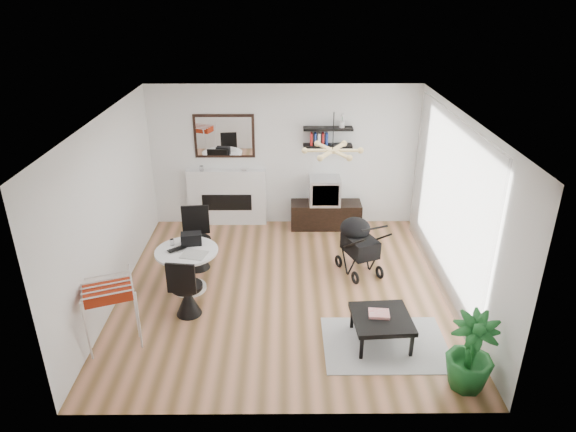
{
  "coord_description": "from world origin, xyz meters",
  "views": [
    {
      "loc": [
        0.02,
        -6.74,
        4.34
      ],
      "look_at": [
        0.06,
        0.4,
        1.08
      ],
      "focal_mm": 32.0,
      "sensor_mm": 36.0,
      "label": 1
    }
  ],
  "objects_px": {
    "tv_console": "(326,215)",
    "crt_tv": "(325,191)",
    "potted_plant": "(471,352)",
    "fireplace": "(227,191)",
    "drying_rack": "(112,314)",
    "dining_table": "(188,264)",
    "stroller": "(358,247)",
    "coffee_table": "(382,320)"
  },
  "relations": [
    {
      "from": "tv_console",
      "to": "fireplace",
      "type": "bearing_deg",
      "value": 174.97
    },
    {
      "from": "tv_console",
      "to": "dining_table",
      "type": "distance_m",
      "value": 3.18
    },
    {
      "from": "tv_console",
      "to": "coffee_table",
      "type": "distance_m",
      "value": 3.54
    },
    {
      "from": "tv_console",
      "to": "dining_table",
      "type": "relative_size",
      "value": 1.42
    },
    {
      "from": "drying_rack",
      "to": "coffee_table",
      "type": "bearing_deg",
      "value": -19.62
    },
    {
      "from": "crt_tv",
      "to": "drying_rack",
      "type": "distance_m",
      "value": 4.66
    },
    {
      "from": "fireplace",
      "to": "coffee_table",
      "type": "distance_m",
      "value": 4.39
    },
    {
      "from": "tv_console",
      "to": "potted_plant",
      "type": "distance_m",
      "value": 4.54
    },
    {
      "from": "tv_console",
      "to": "potted_plant",
      "type": "height_order",
      "value": "potted_plant"
    },
    {
      "from": "tv_console",
      "to": "potted_plant",
      "type": "relative_size",
      "value": 1.37
    },
    {
      "from": "fireplace",
      "to": "coffee_table",
      "type": "height_order",
      "value": "fireplace"
    },
    {
      "from": "crt_tv",
      "to": "coffee_table",
      "type": "height_order",
      "value": "crt_tv"
    },
    {
      "from": "drying_rack",
      "to": "potted_plant",
      "type": "xyz_separation_m",
      "value": [
        4.32,
        -0.72,
        -0.03
      ]
    },
    {
      "from": "dining_table",
      "to": "potted_plant",
      "type": "distance_m",
      "value": 4.17
    },
    {
      "from": "drying_rack",
      "to": "stroller",
      "type": "bearing_deg",
      "value": 8.73
    },
    {
      "from": "dining_table",
      "to": "stroller",
      "type": "xyz_separation_m",
      "value": [
        2.66,
        0.57,
        -0.03
      ]
    },
    {
      "from": "drying_rack",
      "to": "potted_plant",
      "type": "bearing_deg",
      "value": -30.73
    },
    {
      "from": "fireplace",
      "to": "stroller",
      "type": "distance_m",
      "value": 2.95
    },
    {
      "from": "drying_rack",
      "to": "dining_table",
      "type": "bearing_deg",
      "value": 41.24
    },
    {
      "from": "stroller",
      "to": "potted_plant",
      "type": "distance_m",
      "value": 2.83
    },
    {
      "from": "drying_rack",
      "to": "tv_console",
      "type": "bearing_deg",
      "value": 29.16
    },
    {
      "from": "stroller",
      "to": "potted_plant",
      "type": "height_order",
      "value": "stroller"
    },
    {
      "from": "crt_tv",
      "to": "drying_rack",
      "type": "height_order",
      "value": "crt_tv"
    },
    {
      "from": "crt_tv",
      "to": "potted_plant",
      "type": "height_order",
      "value": "crt_tv"
    },
    {
      "from": "dining_table",
      "to": "coffee_table",
      "type": "xyz_separation_m",
      "value": [
        2.73,
        -1.28,
        -0.1
      ]
    },
    {
      "from": "potted_plant",
      "to": "stroller",
      "type": "bearing_deg",
      "value": 109.29
    },
    {
      "from": "potted_plant",
      "to": "dining_table",
      "type": "bearing_deg",
      "value": 149.7
    },
    {
      "from": "tv_console",
      "to": "crt_tv",
      "type": "relative_size",
      "value": 2.33
    },
    {
      "from": "tv_console",
      "to": "stroller",
      "type": "height_order",
      "value": "stroller"
    },
    {
      "from": "fireplace",
      "to": "drying_rack",
      "type": "height_order",
      "value": "fireplace"
    },
    {
      "from": "coffee_table",
      "to": "dining_table",
      "type": "bearing_deg",
      "value": 154.81
    },
    {
      "from": "stroller",
      "to": "potted_plant",
      "type": "bearing_deg",
      "value": -92.64
    },
    {
      "from": "tv_console",
      "to": "drying_rack",
      "type": "height_order",
      "value": "drying_rack"
    },
    {
      "from": "dining_table",
      "to": "potted_plant",
      "type": "height_order",
      "value": "potted_plant"
    },
    {
      "from": "tv_console",
      "to": "crt_tv",
      "type": "bearing_deg",
      "value": -174.64
    },
    {
      "from": "crt_tv",
      "to": "potted_plant",
      "type": "xyz_separation_m",
      "value": [
        1.37,
        -4.32,
        -0.26
      ]
    },
    {
      "from": "coffee_table",
      "to": "drying_rack",
      "type": "bearing_deg",
      "value": -178.38
    },
    {
      "from": "drying_rack",
      "to": "fireplace",
      "type": "bearing_deg",
      "value": 52.79
    },
    {
      "from": "fireplace",
      "to": "tv_console",
      "type": "relative_size",
      "value": 1.61
    },
    {
      "from": "fireplace",
      "to": "crt_tv",
      "type": "xyz_separation_m",
      "value": [
        1.87,
        -0.17,
        0.07
      ]
    },
    {
      "from": "dining_table",
      "to": "drying_rack",
      "type": "bearing_deg",
      "value": -117.52
    },
    {
      "from": "drying_rack",
      "to": "coffee_table",
      "type": "height_order",
      "value": "drying_rack"
    }
  ]
}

